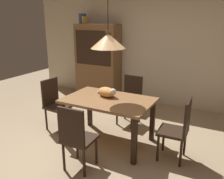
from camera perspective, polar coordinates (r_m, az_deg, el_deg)
ground at (r=3.79m, az=-4.80°, el=-14.75°), size 10.00×10.00×0.00m
back_wall at (r=5.66m, az=9.68°, el=11.24°), size 6.40×0.10×2.90m
dining_table at (r=3.79m, az=-0.89°, el=-3.77°), size 1.40×0.90×0.75m
chair_left_side at (r=4.46m, az=-13.67°, el=-2.90°), size 0.43×0.43×0.93m
chair_far_back at (r=4.58m, az=4.48°, el=-1.95°), size 0.43×0.43×0.93m
chair_right_side at (r=3.49m, az=15.82°, el=-8.80°), size 0.41×0.41×0.93m
chair_near_front at (r=3.17m, az=-8.63°, el=-11.04°), size 0.42×0.42×0.93m
cat_sleeping at (r=3.86m, az=-1.17°, el=-0.60°), size 0.41×0.33×0.16m
pendant_lamp at (r=3.56m, az=-0.97°, el=11.69°), size 0.52×0.52×1.30m
hutch_bookcase at (r=5.98m, az=-3.42°, el=6.31°), size 1.12×0.45×1.85m
book_blue_wide at (r=6.11m, az=-7.13°, el=16.63°), size 0.06×0.24×0.24m
book_yellow_short at (r=6.07m, az=-6.60°, el=16.37°), size 0.04×0.20×0.18m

